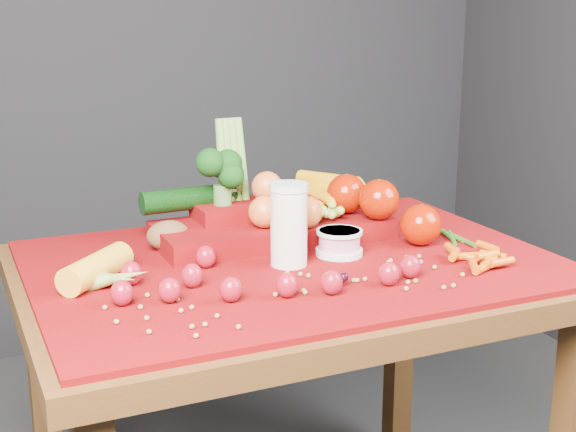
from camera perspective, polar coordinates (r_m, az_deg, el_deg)
name	(u,v)px	position (r m, az deg, el deg)	size (l,w,h in m)	color
table	(292,308)	(1.70, 0.28, -6.53)	(1.10, 0.80, 0.75)	#3B220D
red_cloth	(292,262)	(1.66, 0.28, -3.29)	(1.05, 0.75, 0.01)	#6E0603
milk_glass	(289,222)	(1.60, 0.06, -0.40)	(0.08, 0.08, 0.17)	silver
yogurt_bowl	(339,242)	(1.69, 3.67, -1.83)	(0.10, 0.10, 0.05)	silver
strawberry_scatter	(248,277)	(1.48, -2.85, -4.34)	(0.58, 0.28, 0.05)	maroon
dark_grape_cluster	(335,281)	(1.49, 3.33, -4.66)	(0.06, 0.05, 0.03)	black
soybean_scatter	(336,287)	(1.49, 3.46, -5.08)	(0.84, 0.24, 0.01)	olive
corn_ear	(106,276)	(1.53, -12.79, -4.17)	(0.25, 0.26, 0.06)	gold
potato	(168,235)	(1.74, -8.52, -1.37)	(0.09, 0.07, 0.06)	brown
baby_carrot_pile	(481,256)	(1.67, 13.54, -2.81)	(0.17, 0.17, 0.03)	#C14C06
green_bean_pile	(453,237)	(1.84, 11.64, -1.45)	(0.14, 0.12, 0.01)	#245914
produce_mound	(288,212)	(1.80, 0.01, 0.30)	(0.60, 0.37, 0.27)	#6E0603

